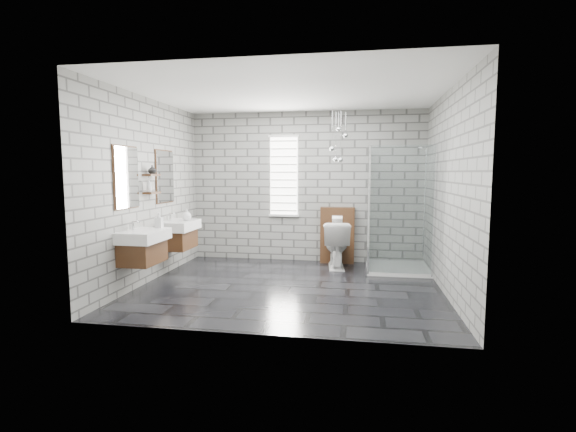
% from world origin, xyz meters
% --- Properties ---
extents(floor, '(4.20, 3.60, 0.02)m').
position_xyz_m(floor, '(0.00, 0.00, -0.01)').
color(floor, black).
rests_on(floor, ground).
extents(ceiling, '(4.20, 3.60, 0.02)m').
position_xyz_m(ceiling, '(0.00, 0.00, 2.71)').
color(ceiling, white).
rests_on(ceiling, wall_back).
extents(wall_back, '(4.20, 0.02, 2.70)m').
position_xyz_m(wall_back, '(0.00, 1.81, 1.35)').
color(wall_back, gray).
rests_on(wall_back, floor).
extents(wall_front, '(4.20, 0.02, 2.70)m').
position_xyz_m(wall_front, '(0.00, -1.81, 1.35)').
color(wall_front, gray).
rests_on(wall_front, floor).
extents(wall_left, '(0.02, 3.60, 2.70)m').
position_xyz_m(wall_left, '(-2.11, 0.00, 1.35)').
color(wall_left, gray).
rests_on(wall_left, floor).
extents(wall_right, '(0.02, 3.60, 2.70)m').
position_xyz_m(wall_right, '(2.11, 0.00, 1.35)').
color(wall_right, gray).
rests_on(wall_right, floor).
extents(vanity_left, '(0.47, 0.70, 1.57)m').
position_xyz_m(vanity_left, '(-1.91, -0.62, 0.76)').
color(vanity_left, '#4B2C17').
rests_on(vanity_left, wall_left).
extents(vanity_right, '(0.47, 0.70, 1.57)m').
position_xyz_m(vanity_right, '(-1.91, 0.49, 0.76)').
color(vanity_right, '#4B2C17').
rests_on(vanity_right, wall_left).
extents(shelf_lower, '(0.14, 0.30, 0.03)m').
position_xyz_m(shelf_lower, '(-2.03, -0.05, 1.32)').
color(shelf_lower, '#4B2C17').
rests_on(shelf_lower, wall_left).
extents(shelf_upper, '(0.14, 0.30, 0.03)m').
position_xyz_m(shelf_upper, '(-2.03, -0.05, 1.58)').
color(shelf_upper, '#4B2C17').
rests_on(shelf_upper, wall_left).
extents(window, '(0.56, 0.05, 1.48)m').
position_xyz_m(window, '(-0.40, 1.78, 1.55)').
color(window, white).
rests_on(window, wall_back).
extents(cistern_panel, '(0.60, 0.20, 1.00)m').
position_xyz_m(cistern_panel, '(0.59, 1.70, 0.50)').
color(cistern_panel, '#4B2C17').
rests_on(cistern_panel, floor).
extents(flush_plate, '(0.18, 0.01, 0.12)m').
position_xyz_m(flush_plate, '(0.59, 1.60, 0.80)').
color(flush_plate, silver).
rests_on(flush_plate, cistern_panel).
extents(shower_enclosure, '(1.00, 1.00, 2.03)m').
position_xyz_m(shower_enclosure, '(1.50, 1.18, 0.50)').
color(shower_enclosure, white).
rests_on(shower_enclosure, floor).
extents(pendant_cluster, '(0.31, 0.19, 0.92)m').
position_xyz_m(pendant_cluster, '(0.60, 1.38, 2.06)').
color(pendant_cluster, silver).
rests_on(pendant_cluster, ceiling).
extents(toilet, '(0.52, 0.82, 0.80)m').
position_xyz_m(toilet, '(0.59, 1.31, 0.40)').
color(toilet, white).
rests_on(toilet, floor).
extents(soap_bottle_a, '(0.10, 0.10, 0.21)m').
position_xyz_m(soap_bottle_a, '(-1.80, -0.32, 0.96)').
color(soap_bottle_a, '#B2B2B2').
rests_on(soap_bottle_a, vanity_left).
extents(soap_bottle_b, '(0.17, 0.17, 0.19)m').
position_xyz_m(soap_bottle_b, '(-1.75, 0.54, 0.94)').
color(soap_bottle_b, '#B2B2B2').
rests_on(soap_bottle_b, vanity_right).
extents(soap_bottle_c, '(0.09, 0.09, 0.20)m').
position_xyz_m(soap_bottle_c, '(-2.02, -0.15, 1.43)').
color(soap_bottle_c, '#B2B2B2').
rests_on(soap_bottle_c, shelf_lower).
extents(vase, '(0.16, 0.16, 0.12)m').
position_xyz_m(vase, '(-2.02, -0.04, 1.66)').
color(vase, '#B2B2B2').
rests_on(vase, shelf_upper).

